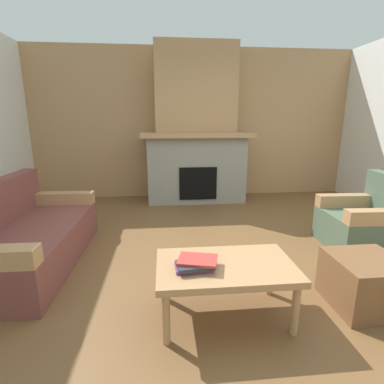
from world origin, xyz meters
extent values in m
plane|color=brown|center=(0.00, 0.00, 0.00)|extent=(9.00, 9.00, 0.00)
cube|color=tan|center=(0.00, 3.00, 1.35)|extent=(6.00, 0.12, 2.70)
cube|color=gray|center=(0.00, 2.59, 0.57)|extent=(1.70, 0.70, 1.15)
cube|color=black|center=(0.00, 2.26, 0.38)|extent=(0.64, 0.08, 0.56)
cube|color=tan|center=(0.00, 2.54, 1.19)|extent=(1.90, 0.82, 0.08)
cube|color=tan|center=(0.00, 2.69, 1.97)|extent=(1.40, 0.50, 1.47)
cube|color=brown|center=(-1.92, 0.29, 0.20)|extent=(0.86, 1.81, 0.40)
cube|color=tan|center=(-1.90, 1.11, 0.48)|extent=(0.84, 0.17, 0.15)
cube|color=#4C604C|center=(1.66, 0.35, 0.20)|extent=(0.79, 0.79, 0.40)
cube|color=tan|center=(1.68, 0.66, 0.48)|extent=(0.77, 0.17, 0.15)
cube|color=tan|center=(1.65, 0.04, 0.48)|extent=(0.77, 0.17, 0.15)
cube|color=tan|center=(-0.14, -0.70, 0.41)|extent=(1.00, 0.60, 0.05)
cylinder|color=tan|center=(-0.58, -0.94, 0.19)|extent=(0.06, 0.06, 0.38)
cylinder|color=tan|center=(0.30, -0.94, 0.19)|extent=(0.06, 0.06, 0.38)
cylinder|color=tan|center=(-0.58, -0.46, 0.19)|extent=(0.06, 0.06, 0.38)
cylinder|color=tan|center=(0.30, -0.46, 0.19)|extent=(0.06, 0.06, 0.38)
cube|color=brown|center=(0.99, -0.68, 0.20)|extent=(0.52, 0.52, 0.40)
cube|color=#7A3D84|center=(-0.38, -0.74, 0.44)|extent=(0.27, 0.18, 0.02)
cube|color=#2D2D33|center=(-0.38, -0.76, 0.47)|extent=(0.27, 0.19, 0.03)
cube|color=#B23833|center=(-0.35, -0.73, 0.49)|extent=(0.31, 0.25, 0.02)
camera|label=1|loc=(-0.57, -2.58, 1.45)|focal=27.18mm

